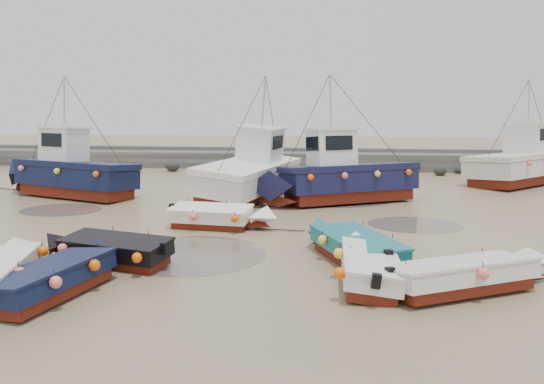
% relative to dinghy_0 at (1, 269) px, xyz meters
% --- Properties ---
extents(ground, '(120.00, 120.00, 0.00)m').
position_rel_dinghy_0_xyz_m(ground, '(6.26, 4.75, -0.55)').
color(ground, '#9C815F').
rests_on(ground, ground).
extents(seawall, '(60.00, 4.92, 1.50)m').
position_rel_dinghy_0_xyz_m(seawall, '(6.30, 26.74, 0.08)').
color(seawall, slate).
rests_on(seawall, ground).
extents(puddle_a, '(5.04, 5.04, 0.01)m').
position_rel_dinghy_0_xyz_m(puddle_a, '(4.04, 3.79, -0.54)').
color(puddle_a, '#5B5248').
rests_on(puddle_a, ground).
extents(puddle_b, '(3.81, 3.81, 0.01)m').
position_rel_dinghy_0_xyz_m(puddle_b, '(11.94, 8.98, -0.54)').
color(puddle_b, '#5B5248').
rests_on(puddle_b, ground).
extents(puddle_c, '(3.72, 3.72, 0.01)m').
position_rel_dinghy_0_xyz_m(puddle_c, '(-3.80, 10.06, -0.54)').
color(puddle_c, '#5B5248').
rests_on(puddle_c, ground).
extents(puddle_d, '(6.89, 6.89, 0.01)m').
position_rel_dinghy_0_xyz_m(puddle_d, '(8.77, 16.10, -0.54)').
color(puddle_d, '#5B5248').
rests_on(puddle_d, ground).
extents(dinghy_0, '(2.45, 6.02, 1.43)m').
position_rel_dinghy_0_xyz_m(dinghy_0, '(0.00, 0.00, 0.00)').
color(dinghy_0, maroon).
rests_on(dinghy_0, ground).
extents(dinghy_1, '(2.65, 5.82, 1.43)m').
position_rel_dinghy_0_xyz_m(dinghy_1, '(1.69, -0.06, 0.00)').
color(dinghy_1, maroon).
rests_on(dinghy_1, ground).
extents(dinghy_2, '(3.35, 5.72, 1.43)m').
position_rel_dinghy_0_xyz_m(dinghy_2, '(9.27, 3.93, 0.00)').
color(dinghy_2, maroon).
rests_on(dinghy_2, ground).
extents(dinghy_3, '(5.96, 3.61, 1.43)m').
position_rel_dinghy_0_xyz_m(dinghy_3, '(12.32, 1.34, -0.01)').
color(dinghy_3, maroon).
rests_on(dinghy_3, ground).
extents(dinghy_4, '(5.58, 2.45, 1.43)m').
position_rel_dinghy_0_xyz_m(dinghy_4, '(1.81, 2.50, 0.01)').
color(dinghy_4, maroon).
rests_on(dinghy_4, ground).
extents(dinghy_5, '(5.44, 2.19, 1.43)m').
position_rel_dinghy_0_xyz_m(dinghy_5, '(4.24, 7.51, 0.01)').
color(dinghy_5, maroon).
rests_on(dinghy_5, ground).
extents(dinghy_6, '(2.00, 5.66, 1.43)m').
position_rel_dinghy_0_xyz_m(dinghy_6, '(9.63, 1.84, 0.01)').
color(dinghy_6, maroon).
rests_on(dinghy_6, ground).
extents(cabin_boat_0, '(9.57, 4.75, 6.22)m').
position_rel_dinghy_0_xyz_m(cabin_boat_0, '(-5.27, 13.48, 0.81)').
color(cabin_boat_0, maroon).
rests_on(cabin_boat_0, ground).
extents(cabin_boat_1, '(4.96, 11.36, 6.22)m').
position_rel_dinghy_0_xyz_m(cabin_boat_1, '(4.40, 14.78, 0.75)').
color(cabin_boat_1, maroon).
rests_on(cabin_boat_1, ground).
extents(cabin_boat_2, '(9.29, 5.64, 6.22)m').
position_rel_dinghy_0_xyz_m(cabin_boat_2, '(8.85, 13.36, 0.81)').
color(cabin_boat_2, maroon).
rests_on(cabin_boat_2, ground).
extents(cabin_boat_3, '(8.80, 8.38, 6.22)m').
position_rel_dinghy_0_xyz_m(cabin_boat_3, '(20.22, 21.17, 0.78)').
color(cabin_boat_3, maroon).
rests_on(cabin_boat_3, ground).
extents(person, '(0.78, 0.66, 1.80)m').
position_rel_dinghy_0_xyz_m(person, '(2.77, 11.37, -0.55)').
color(person, '#171C33').
rests_on(person, ground).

